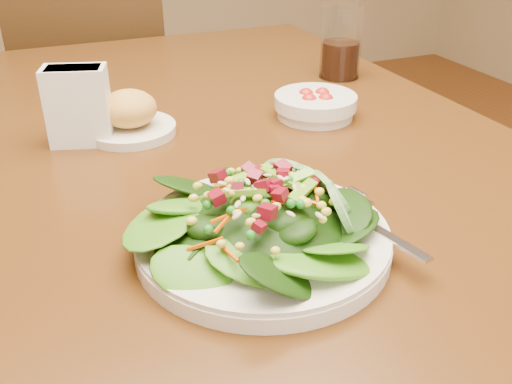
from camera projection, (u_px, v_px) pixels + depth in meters
dining_table at (227, 193)px, 0.96m from camera, size 0.90×1.40×0.75m
chair_far at (95, 105)px, 1.76m from camera, size 0.47×0.47×0.95m
salad_plate at (271, 223)px, 0.63m from camera, size 0.29×0.28×0.08m
bread_plate at (130, 117)px, 0.91m from camera, size 0.14×0.14×0.07m
tomato_bowl at (315, 105)px, 0.98m from camera, size 0.14×0.14×0.05m
drinking_glass at (341, 47)px, 1.16m from camera, size 0.08×0.08×0.15m
napkin_holder at (78, 104)px, 0.87m from camera, size 0.10×0.08×0.12m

